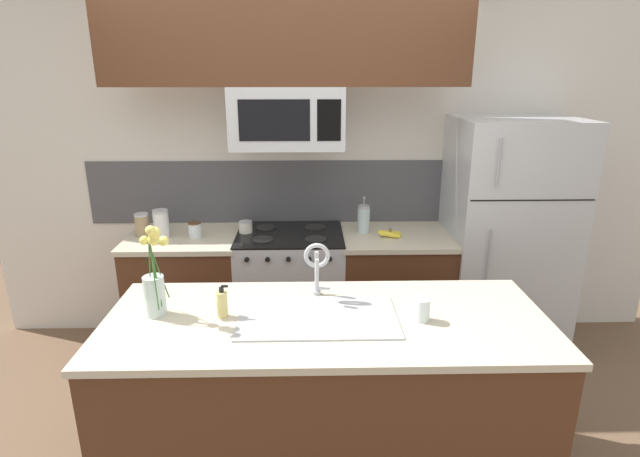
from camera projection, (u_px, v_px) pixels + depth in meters
name	position (u px, v px, depth m)	size (l,w,h in m)	color
ground_plane	(287.00, 426.00, 2.99)	(10.00, 10.00, 0.00)	brown
rear_partition	(330.00, 171.00, 3.82)	(5.20, 0.10, 2.60)	silver
splash_band	(291.00, 192.00, 3.81)	(3.06, 0.01, 0.48)	#4C4C51
back_counter_left	(188.00, 294.00, 3.70)	(0.79, 0.65, 0.91)	#4C2B19
back_counter_right	(393.00, 292.00, 3.73)	(0.80, 0.65, 0.91)	#4C2B19
stove_range	(291.00, 292.00, 3.71)	(0.76, 0.64, 0.93)	#B7BABF
microwave	(287.00, 117.00, 3.30)	(0.74, 0.40, 0.40)	#B7BABF
upper_cabinet_band	(286.00, 37.00, 3.12)	(2.29, 0.34, 0.60)	#4C2B19
refrigerator	(505.00, 238.00, 3.64)	(0.84, 0.74, 1.73)	#B7BABF
storage_jar_tall	(142.00, 225.00, 3.52)	(0.10, 0.10, 0.17)	#997F5B
storage_jar_medium	(161.00, 224.00, 3.51)	(0.11, 0.11, 0.20)	silver
storage_jar_short	(195.00, 230.00, 3.52)	(0.09, 0.09, 0.11)	silver
storage_jar_squat	(246.00, 228.00, 3.59)	(0.10, 0.10, 0.09)	silver
banana_bunch	(390.00, 234.00, 3.53)	(0.19, 0.11, 0.08)	yellow
french_press	(364.00, 219.00, 3.61)	(0.09, 0.09, 0.27)	silver
island_counter	(326.00, 398.00, 2.53)	(2.13, 0.85, 0.91)	#4C2B19
kitchen_sink	(318.00, 330.00, 2.41)	(0.76, 0.44, 0.16)	#ADAFB5
sink_faucet	(317.00, 262.00, 2.53)	(0.14, 0.14, 0.31)	#B7BABF
dish_soap_bottle	(222.00, 304.00, 2.38)	(0.06, 0.05, 0.16)	#DBCC75
drinking_glass	(422.00, 310.00, 2.34)	(0.07, 0.07, 0.11)	silver
flower_vase	(155.00, 286.00, 2.37)	(0.13, 0.18, 0.48)	silver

